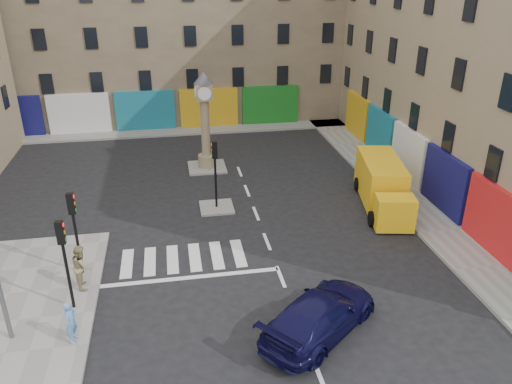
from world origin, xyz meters
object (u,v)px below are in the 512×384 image
object	(u,v)px
traffic_light_left_near	(64,251)
yellow_van	(382,185)
pedestrian_blue	(71,322)
traffic_light_island	(215,164)
clock_pillar	(205,115)
navy_sedan	(320,314)
traffic_light_left_far	(74,221)
pedestrian_tan	(82,266)

from	to	relation	value
traffic_light_left_near	yellow_van	distance (m)	16.76
pedestrian_blue	traffic_light_island	bearing A→B (deg)	-15.00
traffic_light_island	clock_pillar	world-z (taller)	clock_pillar
navy_sedan	traffic_light_island	bearing A→B (deg)	-25.72
traffic_light_left_near	pedestrian_blue	size ratio (longest dim) A/B	2.33
traffic_light_island	clock_pillar	xyz separation A→B (m)	(0.00, 6.00, 0.96)
traffic_light_island	yellow_van	xyz separation A→B (m)	(8.99, -1.08, -1.41)
traffic_light_left_near	pedestrian_blue	world-z (taller)	traffic_light_left_near
traffic_light_left_far	pedestrian_blue	bearing A→B (deg)	-86.05
traffic_light_island	yellow_van	world-z (taller)	traffic_light_island
traffic_light_island	navy_sedan	world-z (taller)	traffic_light_island
traffic_light_left_near	clock_pillar	distance (m)	15.19
pedestrian_blue	yellow_van	bearing A→B (deg)	-43.33
yellow_van	traffic_light_left_near	bearing A→B (deg)	-145.05
navy_sedan	pedestrian_tan	world-z (taller)	pedestrian_tan
pedestrian_tan	traffic_light_left_far	bearing A→B (deg)	1.24
traffic_light_island	pedestrian_blue	distance (m)	11.56
navy_sedan	pedestrian_tan	size ratio (longest dim) A/B	2.83
navy_sedan	pedestrian_blue	size ratio (longest dim) A/B	3.33
traffic_light_left_near	traffic_light_left_far	world-z (taller)	same
pedestrian_tan	yellow_van	bearing A→B (deg)	-81.64
clock_pillar	pedestrian_tan	world-z (taller)	clock_pillar
pedestrian_blue	pedestrian_tan	xyz separation A→B (m)	(-0.07, 3.30, 0.14)
traffic_light_left_near	clock_pillar	size ratio (longest dim) A/B	0.61
traffic_light_left_far	traffic_light_island	size ratio (longest dim) A/B	1.00
pedestrian_blue	traffic_light_left_near	bearing A→B (deg)	25.40
traffic_light_island	pedestrian_tan	world-z (taller)	traffic_light_island
traffic_light_left_near	traffic_light_island	distance (m)	10.03
traffic_light_left_near	clock_pillar	world-z (taller)	clock_pillar
traffic_light_left_near	traffic_light_island	bearing A→B (deg)	51.07
traffic_light_left_near	yellow_van	xyz separation A→B (m)	(15.29, 6.72, -1.44)
clock_pillar	navy_sedan	distance (m)	17.07
navy_sedan	traffic_light_left_near	bearing A→B (deg)	32.85
traffic_light_left_far	yellow_van	world-z (taller)	traffic_light_left_far
pedestrian_blue	pedestrian_tan	world-z (taller)	pedestrian_tan
clock_pillar	navy_sedan	size ratio (longest dim) A/B	1.15
pedestrian_tan	navy_sedan	bearing A→B (deg)	-127.08
traffic_light_left_near	pedestrian_tan	size ratio (longest dim) A/B	1.98
traffic_light_island	yellow_van	bearing A→B (deg)	-6.83
navy_sedan	yellow_van	size ratio (longest dim) A/B	0.78
pedestrian_blue	pedestrian_tan	distance (m)	3.31
traffic_light_left_far	pedestrian_blue	xyz separation A→B (m)	(0.30, -4.34, -1.68)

